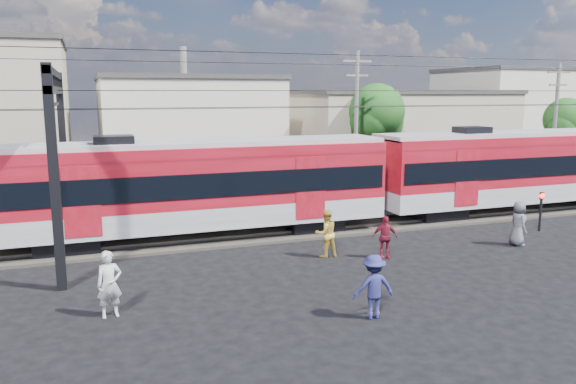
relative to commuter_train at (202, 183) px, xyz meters
name	(u,v)px	position (x,y,z in m)	size (l,w,h in m)	color
ground	(397,288)	(4.60, -8.00, -2.40)	(120.00, 120.00, 0.00)	black
track_bed	(304,229)	(4.60, 0.00, -2.34)	(70.00, 3.40, 0.12)	#2D2823
rail_near	(311,230)	(4.60, -0.75, -2.22)	(70.00, 0.12, 0.12)	#59544C
rail_far	(299,223)	(4.60, 0.75, -2.22)	(70.00, 0.12, 0.12)	#59544C
commuter_train	(202,183)	(0.00, 0.00, 0.00)	(50.30, 3.08, 4.17)	black
catenary	(95,119)	(-4.05, 0.00, 2.73)	(70.00, 9.30, 7.52)	black
building_midwest	(186,126)	(2.60, 19.00, 1.25)	(12.24, 12.24, 7.30)	beige
building_mideast	(395,131)	(18.60, 16.00, 0.75)	(16.32, 10.20, 6.30)	gray
building_east	(505,114)	(32.60, 20.00, 1.75)	(10.20, 10.20, 8.30)	beige
utility_pole_mid	(356,120)	(10.60, 7.00, 2.13)	(1.80, 0.24, 8.50)	slate
utility_pole_east	(555,121)	(24.60, 6.00, 1.88)	(1.80, 0.24, 8.00)	slate
tree_near	(378,115)	(13.78, 10.09, 2.26)	(3.82, 3.64, 6.72)	#382619
tree_far	(566,122)	(28.78, 9.09, 1.59)	(3.36, 3.12, 5.76)	#382619
pedestrian_a	(109,284)	(-4.05, -7.30, -1.47)	(0.68, 0.45, 1.87)	silver
pedestrian_b	(326,233)	(3.86, -4.06, -1.49)	(0.88, 0.69, 1.82)	gold
pedestrian_c	(373,287)	(2.74, -9.86, -1.50)	(1.16, 0.67, 1.80)	navy
pedestrian_d	(385,237)	(5.84, -4.98, -1.59)	(0.96, 0.40, 1.63)	maroon
pedestrian_e	(518,223)	(11.82, -5.24, -1.49)	(0.89, 0.58, 1.83)	#55555A
crossing_signal	(541,204)	(14.44, -3.68, -1.17)	(0.26, 0.26, 1.78)	black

